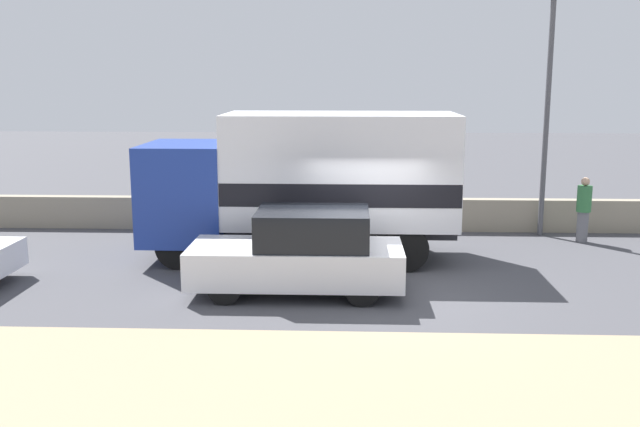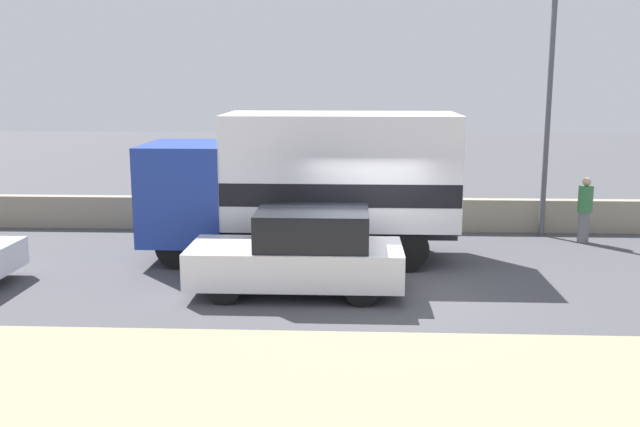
{
  "view_description": "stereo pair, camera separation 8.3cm",
  "coord_description": "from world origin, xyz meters",
  "px_view_note": "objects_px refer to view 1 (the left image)",
  "views": [
    {
      "loc": [
        -0.4,
        -13.4,
        4.17
      ],
      "look_at": [
        -1.0,
        1.28,
        1.32
      ],
      "focal_mm": 40.0,
      "sensor_mm": 36.0,
      "label": 1
    },
    {
      "loc": [
        -0.31,
        -13.39,
        4.17
      ],
      "look_at": [
        -1.0,
        1.28,
        1.32
      ],
      "focal_mm": 40.0,
      "sensor_mm": 36.0,
      "label": 2
    }
  ],
  "objects_px": {
    "car_hatchback": "(301,253)",
    "pedestrian": "(584,209)",
    "street_lamp": "(548,94)",
    "box_truck": "(308,180)"
  },
  "relations": [
    {
      "from": "car_hatchback",
      "to": "pedestrian",
      "type": "bearing_deg",
      "value": -146.04
    },
    {
      "from": "street_lamp",
      "to": "pedestrian",
      "type": "height_order",
      "value": "street_lamp"
    },
    {
      "from": "car_hatchback",
      "to": "pedestrian",
      "type": "height_order",
      "value": "pedestrian"
    },
    {
      "from": "pedestrian",
      "to": "box_truck",
      "type": "bearing_deg",
      "value": -164.26
    },
    {
      "from": "street_lamp",
      "to": "pedestrian",
      "type": "relative_size",
      "value": 3.79
    },
    {
      "from": "box_truck",
      "to": "pedestrian",
      "type": "bearing_deg",
      "value": -164.26
    },
    {
      "from": "box_truck",
      "to": "pedestrian",
      "type": "xyz_separation_m",
      "value": [
        6.86,
        1.93,
        -0.98
      ]
    },
    {
      "from": "street_lamp",
      "to": "pedestrian",
      "type": "bearing_deg",
      "value": -42.07
    },
    {
      "from": "street_lamp",
      "to": "car_hatchback",
      "type": "xyz_separation_m",
      "value": [
        -6.0,
        -5.38,
        -2.9
      ]
    },
    {
      "from": "pedestrian",
      "to": "car_hatchback",
      "type": "bearing_deg",
      "value": -146.04
    }
  ]
}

